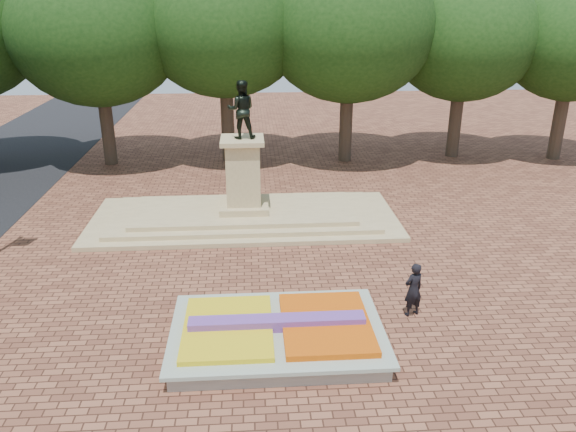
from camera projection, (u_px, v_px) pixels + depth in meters
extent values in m
plane|color=brown|center=(244.00, 310.00, 18.59)|extent=(90.00, 90.00, 0.00)
cube|color=gray|center=(277.00, 338.00, 16.71)|extent=(6.00, 4.00, 0.45)
cube|color=#A0AC9C|center=(277.00, 330.00, 16.61)|extent=(6.30, 4.30, 0.12)
cube|color=orange|center=(326.00, 324.00, 16.66)|extent=(2.60, 3.40, 0.22)
cube|color=yellow|center=(228.00, 328.00, 16.47)|extent=(2.60, 3.40, 0.18)
cube|color=#4D328A|center=(277.00, 323.00, 16.53)|extent=(5.20, 0.55, 0.38)
cube|color=tan|center=(245.00, 219.00, 25.98)|extent=(14.00, 6.00, 0.20)
cube|color=tan|center=(244.00, 215.00, 25.90)|extent=(12.00, 5.00, 0.20)
cube|color=tan|center=(244.00, 211.00, 25.83)|extent=(10.00, 4.00, 0.20)
cube|color=tan|center=(244.00, 205.00, 25.74)|extent=(2.20, 2.20, 0.30)
cube|color=tan|center=(243.00, 173.00, 25.17)|extent=(1.50, 1.50, 2.80)
cube|color=tan|center=(242.00, 140.00, 24.62)|extent=(1.90, 1.90, 0.20)
imported|color=black|center=(241.00, 110.00, 24.13)|extent=(1.22, 0.95, 2.50)
cylinder|color=#36271D|center=(112.00, 132.00, 34.05)|extent=(0.80, 0.80, 4.00)
ellipsoid|color=black|center=(103.00, 52.00, 32.33)|extent=(8.80, 8.80, 7.48)
cylinder|color=#36271D|center=(228.00, 130.00, 34.50)|extent=(0.80, 0.80, 4.00)
ellipsoid|color=black|center=(225.00, 51.00, 32.78)|extent=(8.80, 8.80, 7.48)
cylinder|color=#36271D|center=(340.00, 129.00, 34.96)|extent=(0.80, 0.80, 4.00)
ellipsoid|color=black|center=(343.00, 51.00, 33.24)|extent=(8.80, 8.80, 7.48)
cylinder|color=#36271D|center=(450.00, 127.00, 35.41)|extent=(0.80, 0.80, 4.00)
ellipsoid|color=black|center=(458.00, 50.00, 33.69)|extent=(8.80, 8.80, 7.48)
cylinder|color=#36271D|center=(557.00, 125.00, 35.86)|extent=(0.80, 0.80, 4.00)
ellipsoid|color=black|center=(571.00, 49.00, 34.15)|extent=(8.80, 8.80, 7.48)
imported|color=black|center=(413.00, 290.00, 18.01)|extent=(0.79, 0.65, 1.85)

